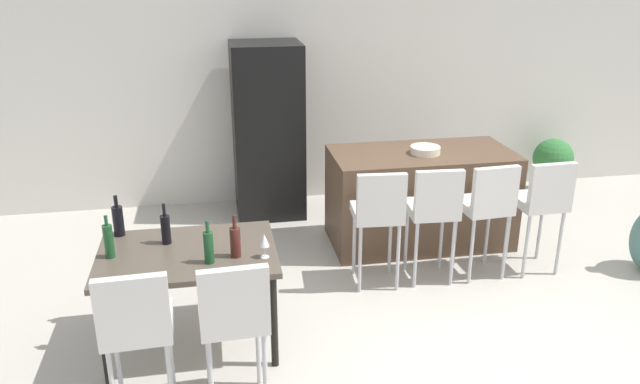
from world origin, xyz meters
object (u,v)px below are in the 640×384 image
at_px(bar_chair_middle, 434,206).
at_px(refrigerator, 268,131).
at_px(potted_plant, 553,161).
at_px(kitchen_island, 420,197).
at_px(dining_table, 188,261).
at_px(wine_glass_near, 264,241).
at_px(wine_bottle_left, 209,247).
at_px(wine_bottle_far, 166,229).
at_px(bar_chair_far, 543,199).
at_px(bar_chair_left, 378,210).
at_px(wine_bottle_middle, 109,241).
at_px(wine_bottle_end, 235,241).
at_px(wine_bottle_right, 118,220).
at_px(fruit_bowl, 425,150).
at_px(dining_chair_near, 136,323).
at_px(bar_chair_right, 487,203).
at_px(dining_chair_far, 234,314).

relative_size(bar_chair_middle, refrigerator, 0.57).
bearing_deg(bar_chair_middle, potted_plant, 40.21).
distance_m(kitchen_island, bar_chair_middle, 0.85).
bearing_deg(dining_table, wine_glass_near, -19.31).
bearing_deg(wine_bottle_left, wine_bottle_far, 129.64).
relative_size(bar_chair_far, dining_table, 0.86).
height_order(wine_bottle_far, potted_plant, wine_bottle_far).
bearing_deg(bar_chair_left, dining_table, -159.13).
relative_size(wine_bottle_middle, wine_bottle_left, 1.01).
bearing_deg(wine_bottle_end, wine_bottle_right, 148.83).
bearing_deg(wine_bottle_middle, fruit_bowl, 26.27).
distance_m(wine_bottle_middle, fruit_bowl, 3.00).
relative_size(wine_bottle_far, wine_bottle_end, 0.99).
height_order(dining_chair_near, wine_bottle_end, dining_chair_near).
height_order(bar_chair_far, fruit_bowl, bar_chair_far).
bearing_deg(refrigerator, wine_glass_near, -96.29).
relative_size(wine_bottle_middle, wine_bottle_right, 0.99).
relative_size(refrigerator, potted_plant, 2.79).
relative_size(bar_chair_right, wine_glass_near, 6.03).
bearing_deg(wine_glass_near, refrigerator, 83.71).
bearing_deg(bar_chair_middle, bar_chair_far, -0.00).
height_order(dining_chair_far, wine_bottle_left, dining_chair_far).
bearing_deg(wine_bottle_end, wine_bottle_left, -161.05).
relative_size(dining_chair_near, refrigerator, 0.57).
height_order(bar_chair_middle, wine_bottle_end, bar_chair_middle).
bearing_deg(dining_chair_far, refrigerator, 80.64).
distance_m(bar_chair_left, bar_chair_middle, 0.48).
relative_size(bar_chair_middle, wine_bottle_middle, 3.43).
bearing_deg(bar_chair_middle, bar_chair_right, 0.00).
relative_size(bar_chair_far, dining_chair_far, 1.00).
bearing_deg(dining_chair_near, wine_bottle_far, 82.28).
distance_m(dining_table, dining_chair_far, 0.85).
bearing_deg(bar_chair_right, dining_table, -166.78).
bearing_deg(bar_chair_far, dining_chair_far, -153.02).
relative_size(dining_chair_near, potted_plant, 1.59).
relative_size(dining_chair_far, wine_bottle_far, 3.47).
distance_m(kitchen_island, wine_glass_near, 2.31).
bearing_deg(dining_chair_near, wine_glass_near, 37.71).
xyz_separation_m(bar_chair_right, fruit_bowl, (-0.31, 0.75, 0.26)).
xyz_separation_m(kitchen_island, bar_chair_right, (0.31, -0.80, 0.24)).
xyz_separation_m(dining_chair_far, wine_bottle_end, (0.05, 0.66, 0.15)).
bearing_deg(wine_glass_near, potted_plant, 35.38).
bearing_deg(fruit_bowl, kitchen_island, 96.53).
bearing_deg(wine_bottle_far, bar_chair_right, 9.12).
height_order(bar_chair_far, wine_bottle_right, same).
bearing_deg(refrigerator, dining_table, -108.54).
relative_size(bar_chair_far, refrigerator, 0.57).
bearing_deg(dining_table, refrigerator, 71.46).
distance_m(dining_table, wine_bottle_left, 0.31).
bearing_deg(potted_plant, wine_glass_near, -144.62).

